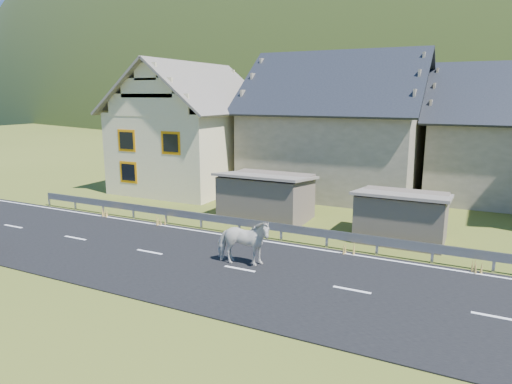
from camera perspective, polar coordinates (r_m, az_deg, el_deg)
The scene contains 11 objects.
ground at distance 16.30m, azimuth -2.04°, elevation -9.72°, with size 160.00×160.00×0.00m, color #404B16.
road at distance 16.29m, azimuth -2.04°, elevation -9.65°, with size 60.00×7.00×0.04m, color black.
lane_markings at distance 16.28m, azimuth -2.04°, elevation -9.57°, with size 60.00×6.60×0.01m, color silver.
guardrail at distance 19.25m, azimuth 3.16°, elevation -4.51°, with size 28.10×0.09×0.75m.
shed_left at distance 22.40m, azimuth 1.31°, elevation -0.71°, with size 4.30×3.30×2.40m, color brown.
shed_right at distance 20.14m, azimuth 17.71°, elevation -3.04°, with size 3.80×2.90×2.20m, color brown.
house_cream at distance 30.65m, azimuth -8.03°, elevation 8.77°, with size 7.80×9.80×8.30m.
house_stone_a at distance 29.51m, azimuth 10.22°, elevation 9.12°, with size 10.80×9.80×8.90m.
mountain at distance 195.07m, azimuth 25.41°, elevation 3.19°, with size 440.00×280.00×260.00m, color #243613.
conifer_patch at distance 138.11m, azimuth -0.51°, elevation 12.01°, with size 76.00×50.00×28.00m, color black.
horse at distance 16.36m, azimuth -1.63°, elevation -6.28°, with size 2.03×0.92×1.71m, color beige.
Camera 1 is at (7.21, -13.31, 6.04)m, focal length 32.00 mm.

